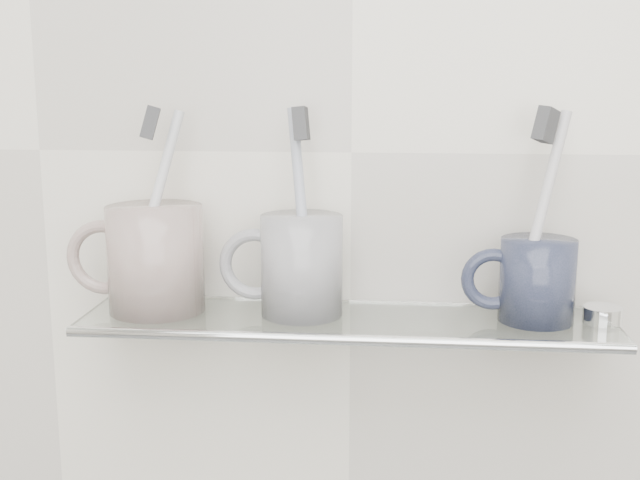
# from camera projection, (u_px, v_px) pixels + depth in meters

# --- Properties ---
(wall_back) EXTENTS (2.50, 0.00, 2.50)m
(wall_back) POSITION_uv_depth(u_px,v_px,m) (351.00, 153.00, 0.79)
(wall_back) COLOR silver
(wall_back) RESTS_ON ground
(shelf_glass) EXTENTS (0.50, 0.12, 0.01)m
(shelf_glass) POSITION_uv_depth(u_px,v_px,m) (346.00, 321.00, 0.76)
(shelf_glass) COLOR silver
(shelf_glass) RESTS_ON wall_back
(shelf_rail) EXTENTS (0.50, 0.01, 0.01)m
(shelf_rail) POSITION_uv_depth(u_px,v_px,m) (342.00, 340.00, 0.70)
(shelf_rail) COLOR silver
(shelf_rail) RESTS_ON shelf_glass
(bracket_left) EXTENTS (0.02, 0.03, 0.02)m
(bracket_left) POSITION_uv_depth(u_px,v_px,m) (146.00, 312.00, 0.83)
(bracket_left) COLOR silver
(bracket_left) RESTS_ON wall_back
(bracket_right) EXTENTS (0.02, 0.03, 0.02)m
(bracket_right) POSITION_uv_depth(u_px,v_px,m) (563.00, 324.00, 0.79)
(bracket_right) COLOR silver
(bracket_right) RESTS_ON wall_back
(mug_left) EXTENTS (0.12, 0.12, 0.10)m
(mug_left) POSITION_uv_depth(u_px,v_px,m) (156.00, 259.00, 0.77)
(mug_left) COLOR silver
(mug_left) RESTS_ON shelf_glass
(mug_left_handle) EXTENTS (0.07, 0.01, 0.07)m
(mug_left_handle) POSITION_uv_depth(u_px,v_px,m) (104.00, 258.00, 0.78)
(mug_left_handle) COLOR silver
(mug_left_handle) RESTS_ON mug_left
(toothbrush_left) EXTENTS (0.06, 0.04, 0.18)m
(toothbrush_left) POSITION_uv_depth(u_px,v_px,m) (154.00, 208.00, 0.76)
(toothbrush_left) COLOR silver
(toothbrush_left) RESTS_ON mug_left
(bristles_left) EXTENTS (0.02, 0.03, 0.03)m
(bristles_left) POSITION_uv_depth(u_px,v_px,m) (150.00, 123.00, 0.75)
(bristles_left) COLOR #37383A
(bristles_left) RESTS_ON toothbrush_left
(mug_center) EXTENTS (0.09, 0.09, 0.10)m
(mug_center) POSITION_uv_depth(u_px,v_px,m) (302.00, 265.00, 0.76)
(mug_center) COLOR silver
(mug_center) RESTS_ON shelf_glass
(mug_center_handle) EXTENTS (0.07, 0.01, 0.07)m
(mug_center_handle) POSITION_uv_depth(u_px,v_px,m) (255.00, 264.00, 0.76)
(mug_center_handle) COLOR silver
(mug_center_handle) RESTS_ON mug_center
(toothbrush_center) EXTENTS (0.03, 0.03, 0.19)m
(toothbrush_center) POSITION_uv_depth(u_px,v_px,m) (301.00, 210.00, 0.75)
(toothbrush_center) COLOR #9AA5BE
(toothbrush_center) RESTS_ON mug_center
(bristles_center) EXTENTS (0.02, 0.03, 0.03)m
(bristles_center) POSITION_uv_depth(u_px,v_px,m) (301.00, 124.00, 0.73)
(bristles_center) COLOR #37383A
(bristles_center) RESTS_ON toothbrush_center
(mug_right) EXTENTS (0.07, 0.07, 0.08)m
(mug_right) POSITION_uv_depth(u_px,v_px,m) (537.00, 280.00, 0.74)
(mug_right) COLOR #1A2132
(mug_right) RESTS_ON shelf_glass
(mug_right_handle) EXTENTS (0.06, 0.01, 0.06)m
(mug_right_handle) POSITION_uv_depth(u_px,v_px,m) (493.00, 279.00, 0.74)
(mug_right_handle) COLOR #1A2132
(mug_right_handle) RESTS_ON mug_right
(toothbrush_right) EXTENTS (0.05, 0.04, 0.19)m
(toothbrush_right) POSITION_uv_depth(u_px,v_px,m) (541.00, 214.00, 0.73)
(toothbrush_right) COLOR silver
(toothbrush_right) RESTS_ON mug_right
(bristles_right) EXTENTS (0.03, 0.03, 0.04)m
(bristles_right) POSITION_uv_depth(u_px,v_px,m) (546.00, 125.00, 0.71)
(bristles_right) COLOR #37383A
(bristles_right) RESTS_ON toothbrush_right
(chrome_cap) EXTENTS (0.04, 0.04, 0.02)m
(chrome_cap) POSITION_uv_depth(u_px,v_px,m) (602.00, 315.00, 0.74)
(chrome_cap) COLOR silver
(chrome_cap) RESTS_ON shelf_glass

